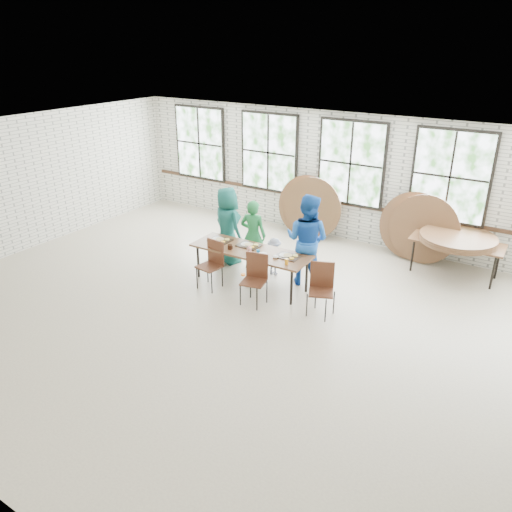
# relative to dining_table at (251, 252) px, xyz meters

# --- Properties ---
(room) EXTENTS (12.00, 12.00, 12.00)m
(room) POSITION_rel_dining_table_xyz_m (0.63, 3.25, 1.14)
(room) COLOR beige
(room) RESTS_ON ground
(dining_table) EXTENTS (2.42, 0.85, 0.74)m
(dining_table) POSITION_rel_dining_table_xyz_m (0.00, 0.00, 0.00)
(dining_table) COLOR brown
(dining_table) RESTS_ON ground
(chair_near_left) EXTENTS (0.47, 0.46, 0.95)m
(chair_near_left) POSITION_rel_dining_table_xyz_m (-0.58, -0.47, -0.13)
(chair_near_left) COLOR #512B1B
(chair_near_left) RESTS_ON ground
(chair_near_right) EXTENTS (0.50, 0.49, 0.95)m
(chair_near_right) POSITION_rel_dining_table_xyz_m (0.47, -0.56, -0.13)
(chair_near_right) COLOR #512B1B
(chair_near_right) RESTS_ON ground
(chair_spare) EXTENTS (0.55, 0.54, 0.95)m
(chair_spare) POSITION_rel_dining_table_xyz_m (1.66, -0.26, -0.13)
(chair_spare) COLOR #512B1B
(chair_spare) RESTS_ON ground
(adult_teal) EXTENTS (0.95, 0.79, 1.67)m
(adult_teal) POSITION_rel_dining_table_xyz_m (-1.01, 0.65, 0.15)
(adult_teal) COLOR #195F59
(adult_teal) RESTS_ON ground
(adult_green) EXTENTS (0.61, 0.47, 1.51)m
(adult_green) POSITION_rel_dining_table_xyz_m (-0.36, 0.65, 0.07)
(adult_green) COLOR #1F7439
(adult_green) RESTS_ON ground
(toddler) EXTENTS (0.54, 0.34, 0.79)m
(toddler) POSITION_rel_dining_table_xyz_m (0.15, 0.65, -0.29)
(toddler) COLOR #111537
(toddler) RESTS_ON ground
(adult_blue) EXTENTS (0.91, 0.72, 1.83)m
(adult_blue) POSITION_rel_dining_table_xyz_m (0.88, 0.65, 0.23)
(adult_blue) COLOR #1852AE
(adult_blue) RESTS_ON ground
(storage_table) EXTENTS (1.81, 0.78, 0.74)m
(storage_table) POSITION_rel_dining_table_xyz_m (3.28, 2.62, -0.00)
(storage_table) COLOR brown
(storage_table) RESTS_ON ground
(tabletop_clutter) EXTENTS (2.00, 0.62, 0.11)m
(tabletop_clutter) POSITION_rel_dining_table_xyz_m (0.11, -0.03, 0.08)
(tabletop_clutter) COLOR black
(tabletop_clutter) RESTS_ON dining_table
(round_tops_stacked) EXTENTS (1.50, 1.50, 0.13)m
(round_tops_stacked) POSITION_rel_dining_table_xyz_m (3.28, 2.62, 0.12)
(round_tops_stacked) COLOR brown
(round_tops_stacked) RESTS_ON storage_table
(round_tops_leaning) EXTENTS (4.38, 0.40, 1.49)m
(round_tops_leaning) POSITION_rel_dining_table_xyz_m (1.07, 2.97, 0.05)
(round_tops_leaning) COLOR brown
(round_tops_leaning) RESTS_ON ground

